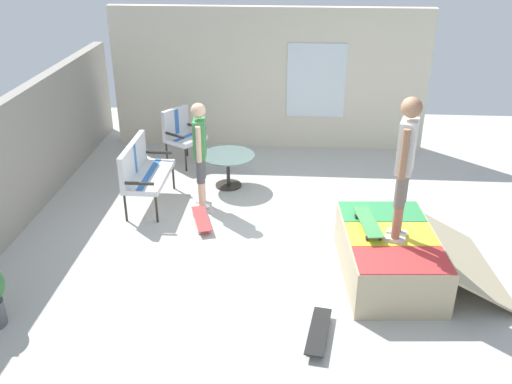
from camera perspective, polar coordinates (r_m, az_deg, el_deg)
The scene contains 12 objects.
ground_plane at distance 7.97m, azimuth 3.47°, elevation -5.44°, with size 12.00×12.00×0.10m, color beige.
back_wall_cinderblock at distance 8.51m, azimuth -24.37°, elevation 1.68°, with size 9.00×0.20×1.86m.
house_facade at distance 10.97m, azimuth 1.39°, elevation 11.37°, with size 0.23×6.00×2.68m.
skate_ramp at distance 7.27m, azimuth 13.59°, elevation -6.25°, with size 1.88×2.05×0.62m.
patio_bench at distance 8.90m, azimuth -11.50°, elevation 2.38°, with size 1.26×0.56×1.02m.
patio_chair_near_house at distance 10.42m, azimuth -7.64°, elevation 6.17°, with size 0.82×0.80×1.02m.
patio_table at distance 9.43m, azimuth -2.84°, elevation 2.85°, with size 0.90×0.90×0.57m.
person_watching at distance 8.55m, azimuth -5.70°, elevation 4.45°, with size 0.48×0.26×1.68m.
person_skater at distance 6.58m, azimuth 14.91°, elevation 3.24°, with size 0.46×0.31×1.75m.
skateboard_by_bench at distance 8.39m, azimuth -5.52°, elevation -2.74°, with size 0.82×0.43×0.10m.
skateboard_spare at distance 6.29m, azimuth 6.37°, elevation -13.87°, with size 0.82×0.33×0.10m.
skateboard_on_ramp at distance 7.11m, azimuth 11.32°, elevation -3.04°, with size 0.82×0.31×0.10m.
Camera 1 is at (-6.81, 0.00, 4.09)m, focal length 39.46 mm.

